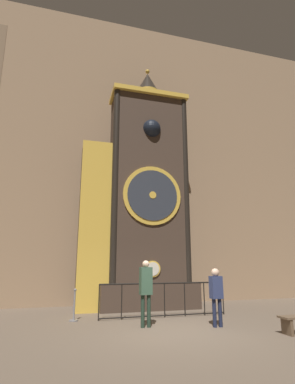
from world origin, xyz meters
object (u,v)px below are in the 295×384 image
at_px(clock_tower, 139,196).
at_px(stanchion_post, 74,310).
at_px(visitor_near, 146,286).
at_px(visitor_far, 216,291).

relative_size(clock_tower, stanchion_post, 11.10).
relative_size(visitor_near, stanchion_post, 1.89).
xyz_separation_m(visitor_near, stanchion_post, (-1.91, 1.51, -0.79)).
relative_size(visitor_near, visitor_far, 1.14).
height_order(visitor_far, stanchion_post, visitor_far).
xyz_separation_m(visitor_near, visitor_far, (1.97, -0.50, -0.13)).
relative_size(clock_tower, visitor_near, 5.86).
relative_size(clock_tower, visitor_far, 6.69).
height_order(visitor_near, stanchion_post, visitor_near).
bearing_deg(visitor_far, stanchion_post, 149.10).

